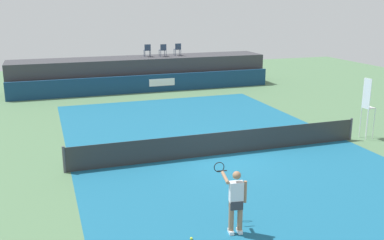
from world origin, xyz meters
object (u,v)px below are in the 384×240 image
object	(u,v)px
spectator_chair_center	(178,49)
net_post_far	(351,129)
net_post_near	(64,160)
spectator_chair_left	(163,50)
tennis_ball	(191,238)
umpire_chair	(367,104)
spectator_chair_far_left	(147,50)
tennis_player	(236,200)

from	to	relation	value
spectator_chair_center	net_post_far	world-z (taller)	spectator_chair_center
net_post_near	spectator_chair_left	bearing A→B (deg)	62.67
net_post_far	tennis_ball	bearing A→B (deg)	-148.12
spectator_chair_left	umpire_chair	world-z (taller)	spectator_chair_left
spectator_chair_left	net_post_near	bearing A→B (deg)	-117.33
spectator_chair_far_left	tennis_player	distance (m)	21.59
spectator_chair_far_left	spectator_chair_center	distance (m)	2.24
spectator_chair_center	net_post_far	bearing A→B (deg)	-77.49
spectator_chair_far_left	net_post_far	xyz separation A→B (m)	(5.65, -15.40, -2.19)
spectator_chair_far_left	tennis_ball	xyz separation A→B (m)	(-3.90, -21.34, -2.66)
umpire_chair	tennis_ball	world-z (taller)	umpire_chair
spectator_chair_far_left	net_post_near	xyz separation A→B (m)	(-6.75, -15.40, -2.19)
net_post_far	tennis_player	world-z (taller)	tennis_player
spectator_chair_left	net_post_near	distance (m)	17.20
net_post_near	tennis_player	world-z (taller)	tennis_player
umpire_chair	net_post_far	bearing A→B (deg)	179.12
spectator_chair_center	tennis_ball	size ratio (longest dim) A/B	13.06
spectator_chair_far_left	net_post_far	size ratio (longest dim) A/B	0.89
umpire_chair	spectator_chair_left	bearing A→B (deg)	109.33
spectator_chair_far_left	spectator_chair_left	size ratio (longest dim) A/B	1.00
spectator_chair_left	umpire_chair	distance (m)	16.11
tennis_player	spectator_chair_left	bearing A→B (deg)	79.92
spectator_chair_center	tennis_player	xyz separation A→B (m)	(-4.92, -21.31, -1.73)
net_post_far	tennis_player	xyz separation A→B (m)	(-8.32, -5.96, 0.46)
spectator_chair_far_left	tennis_player	bearing A→B (deg)	-97.14
tennis_player	tennis_ball	xyz separation A→B (m)	(-1.23, 0.02, -0.92)
spectator_chair_far_left	tennis_ball	distance (m)	21.86
spectator_chair_center	net_post_far	distance (m)	15.88
spectator_chair_left	spectator_chair_center	xyz separation A→B (m)	(1.16, 0.20, 0.00)
spectator_chair_far_left	net_post_far	world-z (taller)	spectator_chair_far_left
spectator_chair_center	net_post_near	xyz separation A→B (m)	(-8.99, -15.35, -2.19)
spectator_chair_center	umpire_chair	xyz separation A→B (m)	(4.16, -15.36, -1.11)
net_post_near	net_post_far	xyz separation A→B (m)	(12.40, 0.00, 0.00)
net_post_near	tennis_ball	world-z (taller)	net_post_near
spectator_chair_center	tennis_player	size ratio (longest dim) A/B	0.50
spectator_chair_far_left	tennis_ball	size ratio (longest dim) A/B	13.06
spectator_chair_center	tennis_ball	distance (m)	22.32
net_post_near	net_post_far	world-z (taller)	same
spectator_chair_left	tennis_player	size ratio (longest dim) A/B	0.50
spectator_chair_left	net_post_near	xyz separation A→B (m)	(-7.83, -15.16, -2.19)
tennis_ball	spectator_chair_left	bearing A→B (deg)	76.71
net_post_far	spectator_chair_far_left	bearing A→B (deg)	110.14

